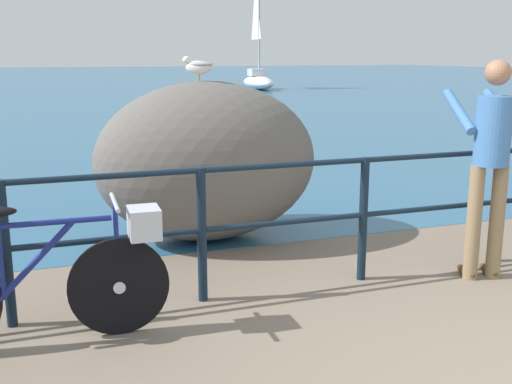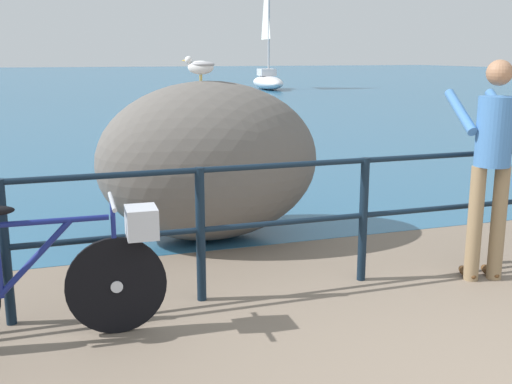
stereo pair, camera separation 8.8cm
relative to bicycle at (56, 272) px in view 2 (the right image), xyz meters
The scene contains 8 objects.
ground_plane 18.32m from the bicycle, 82.55° to the left, with size 120.00×120.00×0.10m, color #756656.
sea_surface 46.55m from the bicycle, 87.08° to the left, with size 120.00×90.00×0.01m, color #285B7F.
promenade_railing 2.41m from the bicycle, ahead, with size 8.15×0.07×1.02m.
bicycle is the anchor object (origin of this frame).
person_at_railing 3.38m from the bicycle, ahead, with size 0.53×0.67×1.78m.
breakwater_boulder_main 2.46m from the bicycle, 52.22° to the left, with size 2.21×1.55×1.57m.
seagull 2.70m from the bicycle, 53.58° to the left, with size 0.32×0.24×0.23m.
sailboat 29.42m from the bicycle, 67.94° to the left, with size 1.82×4.52×6.16m.
Camera 2 is at (-2.33, -2.07, 1.82)m, focal length 43.01 mm.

